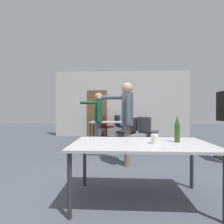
# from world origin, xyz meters

# --- Properties ---
(ground_plane) EXTENTS (24.00, 24.00, 0.00)m
(ground_plane) POSITION_xyz_m (0.00, 0.00, 0.00)
(ground_plane) COLOR #474C56
(back_wall) EXTENTS (5.94, 0.12, 2.90)m
(back_wall) POSITION_xyz_m (-0.03, 5.20, 1.44)
(back_wall) COLOR beige
(back_wall) RESTS_ON ground_plane
(conference_table_near) EXTENTS (1.70, 0.81, 0.73)m
(conference_table_near) POSITION_xyz_m (0.15, 0.38, 0.66)
(conference_table_near) COLOR #A8A8AD
(conference_table_near) RESTS_ON ground_plane
(conference_table_far) EXTENTS (2.19, 0.78, 0.73)m
(conference_table_far) POSITION_xyz_m (-0.09, 4.06, 0.67)
(conference_table_far) COLOR #A8A8AD
(conference_table_far) RESTS_ON ground_plane
(person_right_polo) EXTENTS (0.77, 0.57, 1.72)m
(person_right_polo) POSITION_xyz_m (0.03, 1.63, 1.05)
(person_right_polo) COLOR slate
(person_right_polo) RESTS_ON ground_plane
(person_far_watching) EXTENTS (0.80, 0.56, 1.66)m
(person_far_watching) POSITION_xyz_m (-0.73, 2.82, 1.01)
(person_far_watching) COLOR #3D4C75
(person_far_watching) RESTS_ON ground_plane
(office_chair_mid_tucked) EXTENTS (0.68, 0.66, 0.91)m
(office_chair_mid_tucked) POSITION_xyz_m (0.17, 3.18, 0.42)
(office_chair_mid_tucked) COLOR black
(office_chair_mid_tucked) RESTS_ON ground_plane
(office_chair_side_rolled) EXTENTS (0.67, 0.68, 0.93)m
(office_chair_side_rolled) POSITION_xyz_m (-0.69, 4.69, 0.43)
(office_chair_side_rolled) COLOR black
(office_chair_side_rolled) RESTS_ON ground_plane
(office_chair_far_right) EXTENTS (0.67, 0.64, 0.95)m
(office_chair_far_right) POSITION_xyz_m (-0.02, 4.76, 0.45)
(office_chair_far_right) COLOR black
(office_chair_far_right) RESTS_ON ground_plane
(office_chair_near_pushed) EXTENTS (0.68, 0.69, 0.94)m
(office_chair_near_pushed) POSITION_xyz_m (0.75, 3.15, 0.45)
(office_chair_near_pushed) COLOR black
(office_chair_near_pushed) RESTS_ON ground_plane
(beer_bottle) EXTENTS (0.06, 0.06, 0.34)m
(beer_bottle) POSITION_xyz_m (0.62, 0.44, 0.89)
(beer_bottle) COLOR #2D511E
(beer_bottle) RESTS_ON conference_table_near
(drink_cup) EXTENTS (0.08, 0.08, 0.11)m
(drink_cup) POSITION_xyz_m (0.31, 0.33, 0.78)
(drink_cup) COLOR silver
(drink_cup) RESTS_ON conference_table_near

